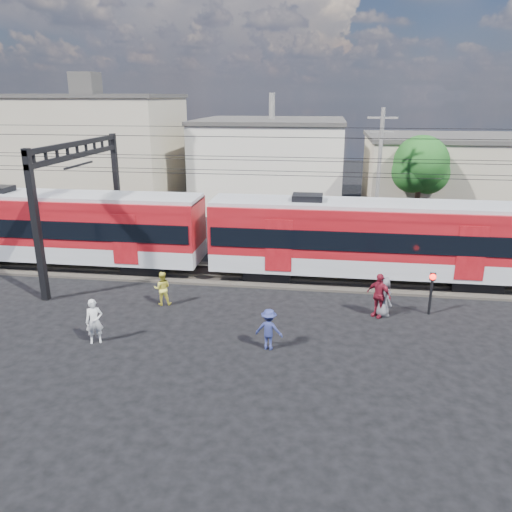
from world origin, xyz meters
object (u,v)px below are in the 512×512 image
object	(u,v)px
pedestrian_a	(94,321)
crossing_signal	(432,286)
pedestrian_c	(269,329)
commuter_train	(375,237)

from	to	relation	value
pedestrian_a	crossing_signal	world-z (taller)	crossing_signal
pedestrian_a	crossing_signal	distance (m)	14.05
pedestrian_a	crossing_signal	size ratio (longest dim) A/B	0.92
pedestrian_a	pedestrian_c	distance (m)	6.71
pedestrian_c	crossing_signal	size ratio (longest dim) A/B	0.83
commuter_train	pedestrian_a	xyz separation A→B (m)	(-11.11, -8.22, -1.51)
pedestrian_a	pedestrian_c	xyz separation A→B (m)	(6.70, 0.43, -0.08)
pedestrian_a	pedestrian_c	bearing A→B (deg)	-21.04
commuter_train	crossing_signal	size ratio (longest dim) A/B	26.05
commuter_train	crossing_signal	xyz separation A→B (m)	(2.18, -3.69, -1.06)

